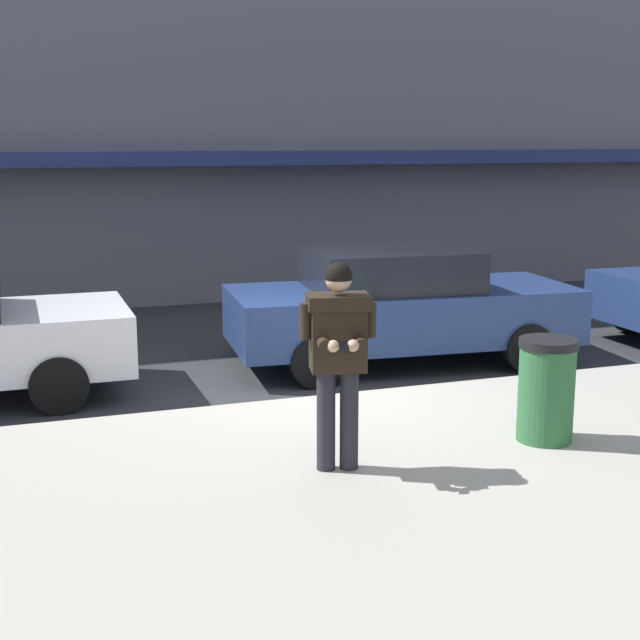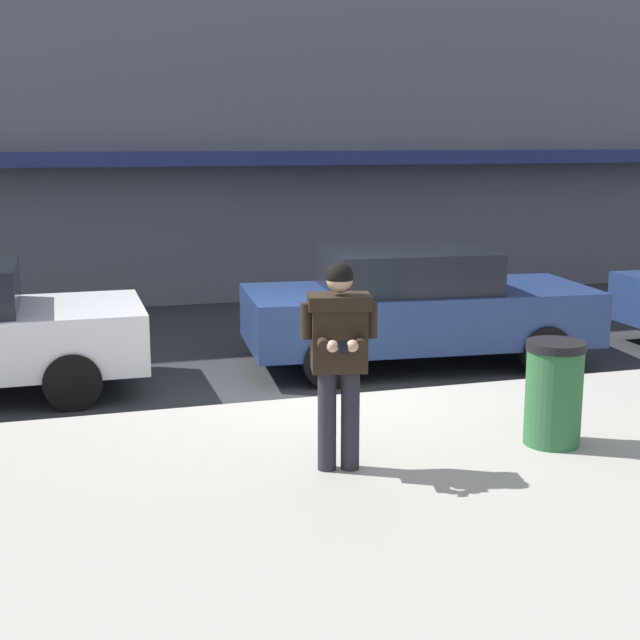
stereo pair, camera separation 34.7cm
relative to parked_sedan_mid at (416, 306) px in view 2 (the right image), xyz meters
name	(u,v)px [view 2 (the right image)]	position (x,y,z in m)	size (l,w,h in m)	color
ground_plane	(322,402)	(-1.67, -1.32, -0.79)	(80.00, 80.00, 0.00)	#2B2D30
sidewalk	(527,477)	(-0.67, -4.17, -0.72)	(32.00, 5.30, 0.14)	#A8A399
curb_paint_line	(403,394)	(-0.67, -1.27, -0.79)	(28.00, 0.12, 0.01)	silver
storefront_facade	(248,31)	(-0.67, 7.17, 4.21)	(28.00, 4.70, 10.02)	slate
parked_sedan_mid	(416,306)	(0.00, 0.00, 0.00)	(4.63, 2.20, 1.54)	navy
man_texting_on_phone	(339,344)	(-2.24, -3.70, 0.46)	(0.64, 0.63, 1.81)	#23232B
trash_bin	(554,393)	(-0.13, -3.64, -0.16)	(0.55, 0.55, 0.98)	#2D6638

